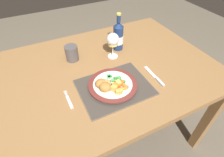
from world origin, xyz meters
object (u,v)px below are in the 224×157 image
object	(u,v)px
dinner_plate	(113,85)
drinking_cup	(72,53)
wine_glass	(113,41)
dining_table	(104,79)
bottle	(118,36)
table_knife	(156,77)
fork	(69,101)

from	to	relation	value
dinner_plate	drinking_cup	xyz separation A→B (m)	(-0.12, 0.33, 0.03)
dinner_plate	wine_glass	bearing A→B (deg)	63.61
dining_table	drinking_cup	world-z (taller)	drinking_cup
dinner_plate	wine_glass	size ratio (longest dim) A/B	1.57
wine_glass	dining_table	bearing A→B (deg)	-140.46
wine_glass	bottle	size ratio (longest dim) A/B	0.67
bottle	table_knife	bearing A→B (deg)	-81.68
fork	drinking_cup	size ratio (longest dim) A/B	1.31
wine_glass	dinner_plate	bearing A→B (deg)	-116.39
drinking_cup	fork	bearing A→B (deg)	-110.13
dining_table	table_knife	bearing A→B (deg)	-41.98
bottle	dinner_plate	bearing A→B (deg)	-121.82
dining_table	fork	distance (m)	0.31
table_knife	fork	bearing A→B (deg)	173.90
dining_table	wine_glass	xyz separation A→B (m)	(0.10, 0.08, 0.20)
bottle	drinking_cup	xyz separation A→B (m)	(-0.31, 0.01, -0.04)
table_knife	drinking_cup	world-z (taller)	drinking_cup
wine_glass	fork	bearing A→B (deg)	-146.37
bottle	drinking_cup	size ratio (longest dim) A/B	2.55
table_knife	wine_glass	bearing A→B (deg)	113.30
dining_table	wine_glass	size ratio (longest dim) A/B	8.16
fork	bottle	world-z (taller)	bottle
dining_table	bottle	distance (m)	0.29
dining_table	dinner_plate	distance (m)	0.20
table_knife	bottle	size ratio (longest dim) A/B	0.74
dining_table	dinner_plate	size ratio (longest dim) A/B	5.19
table_knife	wine_glass	distance (m)	0.33
table_knife	wine_glass	xyz separation A→B (m)	(-0.12, 0.29, 0.11)
dinner_plate	table_knife	bearing A→B (deg)	-9.32
bottle	dining_table	bearing A→B (deg)	-139.08
dining_table	table_knife	world-z (taller)	table_knife
dinner_plate	fork	bearing A→B (deg)	177.35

